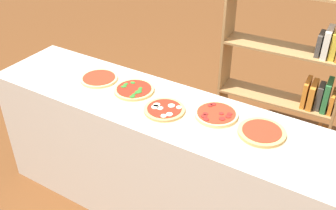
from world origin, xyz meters
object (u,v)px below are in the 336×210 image
Objects in this scene: pizza_spinach_1 at (134,90)px; bookshelf at (296,86)px; pizza_plain_0 at (99,79)px; pizza_mozzarella_2 at (164,109)px; pizza_pepperoni_3 at (216,114)px; pizza_plain_4 at (262,132)px.

pizza_spinach_1 is 1.39m from bookshelf.
pizza_plain_0 is 0.18× the size of bookshelf.
pizza_mozzarella_2 is 1.34m from bookshelf.
pizza_pepperoni_3 is 0.18× the size of bookshelf.
pizza_plain_0 is 0.57m from pizza_mozzarella_2.
pizza_plain_4 is at bearing -85.48° from bookshelf.
pizza_spinach_1 is 1.02× the size of pizza_pepperoni_3.
pizza_mozzarella_2 is at bearing -17.69° from pizza_spinach_1.
bookshelf is at bearing 80.04° from pizza_pepperoni_3.
pizza_mozzarella_2 is 0.98× the size of pizza_pepperoni_3.
pizza_plain_0 is 1.14m from pizza_plain_4.
pizza_plain_0 is 1.00× the size of pizza_mozzarella_2.
pizza_pepperoni_3 reaches higher than pizza_mozzarella_2.
bookshelf is (0.19, 1.11, -0.30)m from pizza_pepperoni_3.
bookshelf reaches higher than pizza_pepperoni_3.
pizza_spinach_1 is (0.28, 0.00, 0.00)m from pizza_plain_0.
bookshelf is (0.76, 1.13, -0.30)m from pizza_spinach_1.
pizza_pepperoni_3 is (0.85, 0.02, 0.00)m from pizza_plain_0.
pizza_mozzarella_2 reaches higher than pizza_plain_0.
pizza_plain_0 is 0.96× the size of pizza_spinach_1.
pizza_pepperoni_3 is 1.16m from bookshelf.
pizza_spinach_1 reaches higher than pizza_mozzarella_2.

